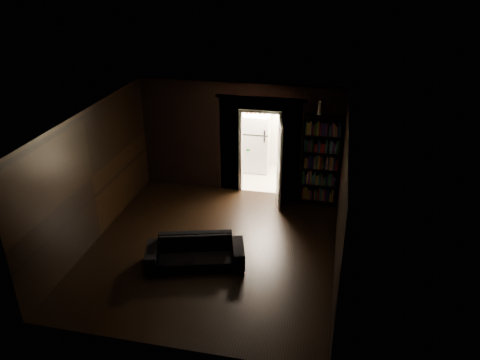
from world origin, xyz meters
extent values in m
plane|color=black|center=(0.00, 0.00, 0.00)|extent=(5.50, 5.50, 0.00)
cube|color=black|center=(-1.23, 2.80, 1.40)|extent=(2.55, 0.10, 2.80)
cube|color=black|center=(1.73, 2.80, 1.40)|extent=(1.55, 0.10, 2.80)
cube|color=black|center=(0.50, 2.80, 2.45)|extent=(0.90, 0.10, 0.70)
cube|color=black|center=(-2.50, 0.00, 1.40)|extent=(0.02, 5.50, 2.80)
cube|color=black|center=(2.50, 0.00, 1.40)|extent=(0.02, 5.50, 2.80)
cube|color=black|center=(0.00, -2.75, 1.40)|extent=(5.00, 0.02, 2.80)
cube|color=beige|center=(0.00, 0.00, 2.80)|extent=(5.00, 5.50, 0.02)
cube|color=white|center=(0.50, 2.74, 1.05)|extent=(1.04, 0.06, 2.17)
cube|color=beige|center=(0.50, 3.65, -0.05)|extent=(2.20, 1.80, 0.10)
cube|color=beige|center=(0.50, 4.50, 1.20)|extent=(2.20, 0.10, 2.40)
cube|color=beige|center=(-0.55, 3.65, 1.20)|extent=(0.10, 1.60, 2.40)
cube|color=beige|center=(1.55, 3.65, 1.20)|extent=(0.10, 1.60, 2.40)
cube|color=beige|center=(0.50, 3.65, 2.45)|extent=(2.20, 1.80, 0.10)
cube|color=#D9758A|center=(0.50, 4.44, 2.22)|extent=(2.00, 0.04, 0.26)
imported|color=black|center=(-0.18, -0.57, 0.37)|extent=(2.05, 1.30, 0.73)
cube|color=black|center=(2.00, 2.55, 1.10)|extent=(0.96, 0.60, 2.20)
cube|color=silver|center=(0.18, 4.09, 0.82)|extent=(0.85, 0.80, 1.65)
cube|color=white|center=(1.06, 2.31, 1.02)|extent=(0.22, 0.84, 2.05)
cube|color=silver|center=(1.88, 2.63, 2.36)|extent=(0.12, 0.12, 0.32)
cube|color=black|center=(0.16, 4.02, 1.79)|extent=(0.69, 0.28, 0.28)
camera|label=1|loc=(2.25, -7.80, 5.51)|focal=35.00mm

